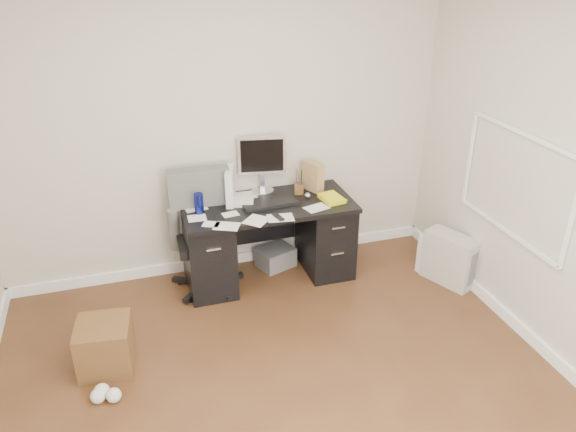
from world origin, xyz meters
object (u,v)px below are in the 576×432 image
wicker_basket (105,346)px  keyboard (270,203)px  office_chair (204,234)px  desk (268,239)px  pc_tower (450,259)px  lcd_monitor (262,164)px

wicker_basket → keyboard: bearing=28.7°
keyboard → office_chair: bearing=174.2°
desk → pc_tower: (1.55, -0.57, -0.16)m
keyboard → pc_tower: keyboard is taller
wicker_basket → office_chair: bearing=43.2°
lcd_monitor → office_chair: size_ratio=0.50×
desk → office_chair: size_ratio=1.39×
desk → office_chair: 0.59m
lcd_monitor → office_chair: lcd_monitor is taller
office_chair → wicker_basket: size_ratio=2.86×
lcd_monitor → office_chair: 0.81m
lcd_monitor → keyboard: bearing=-82.5°
keyboard → office_chair: office_chair is taller
keyboard → office_chair: 0.63m
desk → lcd_monitor: (0.02, 0.26, 0.62)m
desk → keyboard: 0.37m
lcd_monitor → wicker_basket: (-1.49, -1.10, -0.83)m
desk → lcd_monitor: lcd_monitor is taller
desk → pc_tower: bearing=-20.2°
pc_tower → keyboard: bearing=136.7°
keyboard → wicker_basket: size_ratio=1.30×
desk → wicker_basket: bearing=-150.2°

